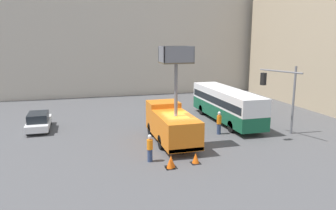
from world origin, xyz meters
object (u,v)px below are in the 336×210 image
at_px(traffic_cone_mid_road, 171,162).
at_px(parked_car_curbside, 39,121).
at_px(road_worker_near_truck, 150,148).
at_px(traffic_cone_far_side, 196,159).
at_px(traffic_light_pole, 283,89).
at_px(road_worker_directing, 219,123).
at_px(city_bus, 226,103).
at_px(utility_truck, 171,122).
at_px(traffic_cone_near_truck, 170,164).

distance_m(traffic_cone_mid_road, parked_car_curbside, 13.92).
bearing_deg(road_worker_near_truck, traffic_cone_far_side, -62.31).
relative_size(traffic_light_pole, traffic_cone_far_side, 8.25).
distance_m(road_worker_directing, parked_car_curbside, 15.19).
xyz_separation_m(traffic_light_pole, traffic_cone_mid_road, (-10.10, -3.75, -3.43)).
relative_size(city_bus, traffic_cone_mid_road, 14.14).
height_order(city_bus, traffic_light_pole, traffic_light_pole).
height_order(utility_truck, city_bus, utility_truck).
relative_size(road_worker_near_truck, traffic_cone_near_truck, 2.91).
xyz_separation_m(traffic_light_pole, traffic_cone_near_truck, (-10.20, -3.89, -3.51)).
bearing_deg(traffic_cone_near_truck, traffic_cone_far_side, 11.63).
relative_size(traffic_light_pole, road_worker_directing, 2.92).
bearing_deg(traffic_cone_near_truck, road_worker_directing, 45.01).
xyz_separation_m(traffic_light_pole, road_worker_directing, (-4.38, 1.93, -2.85)).
xyz_separation_m(traffic_cone_near_truck, traffic_cone_mid_road, (0.10, 0.14, 0.08)).
bearing_deg(traffic_cone_mid_road, parked_car_curbside, 127.72).
bearing_deg(city_bus, traffic_cone_near_truck, 132.93).
bearing_deg(traffic_cone_mid_road, traffic_cone_near_truck, -126.40).
bearing_deg(traffic_cone_near_truck, road_worker_near_truck, 122.44).
relative_size(traffic_light_pole, road_worker_near_truck, 3.10).
distance_m(road_worker_directing, traffic_cone_near_truck, 8.25).
bearing_deg(traffic_cone_far_side, road_worker_directing, 53.43).
distance_m(traffic_light_pole, road_worker_near_truck, 11.74).
bearing_deg(road_worker_near_truck, traffic_cone_near_truck, -98.14).
xyz_separation_m(road_worker_near_truck, traffic_cone_far_side, (2.68, -1.07, -0.57)).
bearing_deg(city_bus, traffic_light_pole, -165.19).
bearing_deg(parked_car_curbside, road_worker_near_truck, -52.30).
distance_m(utility_truck, road_worker_directing, 4.55).
relative_size(utility_truck, traffic_light_pole, 1.30).
distance_m(city_bus, traffic_cone_near_truck, 12.46).
height_order(utility_truck, traffic_cone_near_truck, utility_truck).
xyz_separation_m(traffic_cone_mid_road, traffic_cone_far_side, (1.67, 0.23, -0.05)).
xyz_separation_m(city_bus, traffic_cone_far_side, (-6.34, -8.98, -1.48)).
height_order(city_bus, parked_car_curbside, city_bus).
bearing_deg(parked_car_curbside, traffic_cone_far_side, -46.63).
bearing_deg(parked_car_curbside, road_worker_directing, -20.52).
height_order(traffic_cone_mid_road, parked_car_curbside, parked_car_curbside).
height_order(utility_truck, traffic_cone_far_side, utility_truck).
relative_size(utility_truck, traffic_cone_mid_road, 9.36).
distance_m(road_worker_near_truck, traffic_cone_mid_road, 1.72).
height_order(road_worker_directing, traffic_cone_far_side, road_worker_directing).
height_order(traffic_light_pole, parked_car_curbside, traffic_light_pole).
relative_size(traffic_cone_near_truck, traffic_cone_far_side, 0.91).
xyz_separation_m(city_bus, traffic_cone_mid_road, (-8.01, -9.21, -1.43)).
bearing_deg(traffic_cone_far_side, parked_car_curbside, 133.37).
bearing_deg(road_worker_directing, traffic_cone_mid_road, 110.91).
bearing_deg(traffic_light_pole, traffic_cone_far_side, -157.32).
relative_size(city_bus, parked_car_curbside, 2.40).
relative_size(traffic_light_pole, traffic_cone_mid_road, 7.22).
bearing_deg(traffic_light_pole, traffic_cone_near_truck, -159.13).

